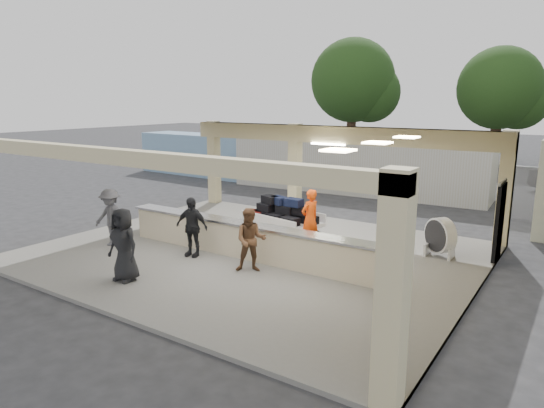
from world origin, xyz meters
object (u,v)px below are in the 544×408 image
Objects in this scene: baggage_counter at (244,240)px; drum_fan at (440,236)px; passenger_a at (251,240)px; passenger_c at (111,218)px; container_blue at (208,155)px; passenger_d at (124,245)px; luggage_cart at (282,216)px; baggage_handler at (310,219)px; passenger_b at (192,227)px; container_white at (356,164)px.

drum_fan reaches higher than baggage_counter.
passenger_a is at bearing -44.44° from baggage_counter.
passenger_c is 0.19× the size of container_blue.
container_blue is (-11.23, 11.42, 0.62)m from baggage_counter.
passenger_d is (-5.88, -6.10, 0.30)m from drum_fan.
passenger_d reaches higher than baggage_counter.
passenger_a is at bearing 44.47° from passenger_d.
passenger_c is at bearing -128.06° from luggage_cart.
baggage_handler is 1.04× the size of passenger_b.
passenger_c is 0.14× the size of container_white.
passenger_a reaches higher than drum_fan.
drum_fan is 6.95m from passenger_b.
passenger_d is at bearing -167.48° from passenger_a.
luggage_cart is 1.44× the size of baggage_handler.
drum_fan is at bearing 13.27° from passenger_a.
drum_fan is at bearing 16.92° from passenger_c.
luggage_cart is at bearing 91.25° from baggage_counter.
passenger_b reaches higher than baggage_counter.
container_blue is at bearing 134.51° from baggage_counter.
container_blue reaches higher than passenger_d.
passenger_a is at bearing -42.91° from container_blue.
passenger_c is (-3.89, -3.44, 0.11)m from luggage_cart.
passenger_b reaches higher than luggage_cart.
passenger_b is 0.14× the size of container_white.
passenger_c is 14.72m from container_blue.
passenger_a is (0.87, -0.85, 0.34)m from baggage_counter.
baggage_handler is (1.11, 1.78, 0.39)m from baggage_counter.
passenger_b is 0.18× the size of container_blue.
drum_fan is 0.66× the size of passenger_b.
container_white is (-2.58, 12.17, 0.42)m from passenger_a.
container_white reaches higher than passenger_b.
passenger_a is at bearing -4.31° from passenger_c.
container_white is (2.23, 12.69, 0.38)m from passenger_c.
passenger_a is 3.10m from passenger_d.
container_blue is (-12.10, 12.28, 0.28)m from passenger_a.
baggage_handler is 15.66m from container_blue.
baggage_handler is at bearing 51.67° from passenger_a.
luggage_cart is at bearing 57.29° from passenger_b.
drum_fan is 0.62× the size of passenger_d.
passenger_c reaches higher than drum_fan.
luggage_cart is 3.08m from passenger_b.
passenger_d is at bearing -43.32° from passenger_c.
luggage_cart is 5.20m from passenger_c.
passenger_b is at bearing -148.77° from baggage_counter.
container_white is at bearing 68.88° from passenger_a.
container_white reaches higher than passenger_a.
luggage_cart is 2.26× the size of drum_fan.
luggage_cart reaches higher than drum_fan.
baggage_handler is at bearing 37.32° from passenger_b.
passenger_d is at bearing -10.59° from baggage_handler.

